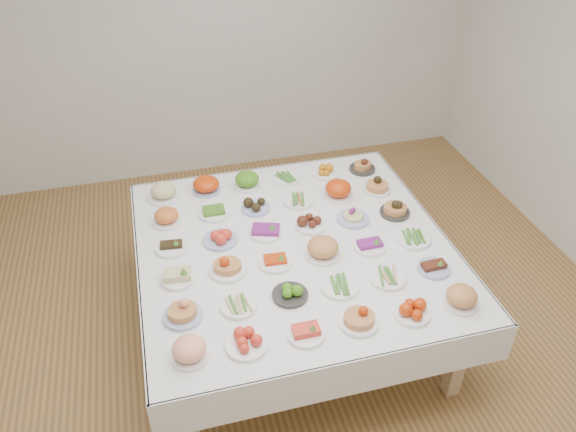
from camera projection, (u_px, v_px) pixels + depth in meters
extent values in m
plane|color=olive|center=(293.00, 335.00, 4.07)|extent=(5.00, 5.00, 0.00)
cube|color=silver|center=(222.00, 34.00, 5.20)|extent=(5.00, 0.02, 2.80)
cube|color=white|center=(294.00, 248.00, 3.73)|extent=(2.03, 2.03, 0.06)
cube|color=white|center=(261.00, 183.00, 4.59)|extent=(2.05, 0.02, 0.28)
cube|color=white|center=(344.00, 380.00, 3.01)|extent=(2.05, 0.01, 0.28)
cube|color=white|center=(430.00, 237.00, 4.01)|extent=(0.02, 2.05, 0.28)
cube|color=white|center=(141.00, 287.00, 3.59)|extent=(0.01, 2.05, 0.28)
cube|color=tan|center=(189.00, 416.00, 3.13)|extent=(0.09, 0.09, 0.69)
cube|color=tan|center=(459.00, 355.00, 3.48)|extent=(0.09, 0.09, 0.69)
cube|color=tan|center=(164.00, 238.00, 4.43)|extent=(0.09, 0.09, 0.69)
cube|color=tan|center=(362.00, 206.00, 4.78)|extent=(0.09, 0.09, 0.69)
cylinder|color=white|center=(190.00, 356.00, 2.95)|extent=(0.20, 0.20, 0.02)
cylinder|color=white|center=(247.00, 345.00, 3.01)|extent=(0.23, 0.23, 0.02)
cylinder|color=white|center=(306.00, 334.00, 3.07)|extent=(0.21, 0.21, 0.02)
cylinder|color=white|center=(359.00, 323.00, 3.14)|extent=(0.22, 0.22, 0.02)
cylinder|color=white|center=(411.00, 314.00, 3.19)|extent=(0.21, 0.21, 0.02)
cylinder|color=white|center=(460.00, 304.00, 3.26)|extent=(0.20, 0.20, 0.02)
cylinder|color=#4C66B2|center=(183.00, 316.00, 3.18)|extent=(0.22, 0.22, 0.02)
cylinder|color=white|center=(239.00, 307.00, 3.24)|extent=(0.21, 0.21, 0.02)
cylinder|color=#2C2927|center=(290.00, 295.00, 3.32)|extent=(0.21, 0.21, 0.02)
cylinder|color=white|center=(340.00, 287.00, 3.37)|extent=(0.22, 0.22, 0.02)
cylinder|color=white|center=(388.00, 278.00, 3.44)|extent=(0.22, 0.22, 0.02)
cylinder|color=#4C66B2|center=(433.00, 269.00, 3.51)|extent=(0.20, 0.20, 0.02)
cylinder|color=white|center=(178.00, 279.00, 3.43)|extent=(0.20, 0.20, 0.02)
cylinder|color=white|center=(228.00, 270.00, 3.50)|extent=(0.23, 0.23, 0.02)
cylinder|color=white|center=(275.00, 262.00, 3.56)|extent=(0.22, 0.22, 0.02)
cylinder|color=white|center=(323.00, 255.00, 3.62)|extent=(0.22, 0.22, 0.02)
cylinder|color=white|center=(369.00, 247.00, 3.68)|extent=(0.21, 0.21, 0.02)
cylinder|color=white|center=(413.00, 239.00, 3.75)|extent=(0.23, 0.23, 0.02)
cylinder|color=white|center=(172.00, 248.00, 3.68)|extent=(0.21, 0.21, 0.02)
cylinder|color=#4C66B2|center=(220.00, 240.00, 3.74)|extent=(0.23, 0.23, 0.02)
cylinder|color=white|center=(266.00, 233.00, 3.81)|extent=(0.22, 0.22, 0.02)
cylinder|color=white|center=(310.00, 226.00, 3.87)|extent=(0.21, 0.21, 0.02)
cylinder|color=#4C66B2|center=(353.00, 219.00, 3.93)|extent=(0.23, 0.23, 0.02)
cylinder|color=#2C2927|center=(395.00, 213.00, 4.00)|extent=(0.21, 0.21, 0.02)
cylinder|color=white|center=(167.00, 222.00, 3.91)|extent=(0.20, 0.20, 0.02)
cylinder|color=white|center=(214.00, 213.00, 3.99)|extent=(0.22, 0.22, 0.02)
cylinder|color=#4C66B2|center=(256.00, 209.00, 4.04)|extent=(0.20, 0.20, 0.02)
cylinder|color=white|center=(298.00, 202.00, 4.11)|extent=(0.21, 0.21, 0.02)
cylinder|color=white|center=(338.00, 196.00, 4.17)|extent=(0.21, 0.21, 0.02)
cylinder|color=white|center=(377.00, 190.00, 4.23)|extent=(0.20, 0.20, 0.02)
cylinder|color=white|center=(165.00, 197.00, 4.15)|extent=(0.23, 0.23, 0.02)
cylinder|color=#4C66B2|center=(207.00, 190.00, 4.23)|extent=(0.20, 0.20, 0.02)
cylinder|color=white|center=(247.00, 186.00, 4.28)|extent=(0.20, 0.20, 0.02)
cylinder|color=white|center=(287.00, 179.00, 4.36)|extent=(0.20, 0.20, 0.02)
cylinder|color=white|center=(325.00, 174.00, 4.42)|extent=(0.20, 0.20, 0.02)
cylinder|color=#2C2927|center=(362.00, 169.00, 4.48)|extent=(0.20, 0.20, 0.02)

